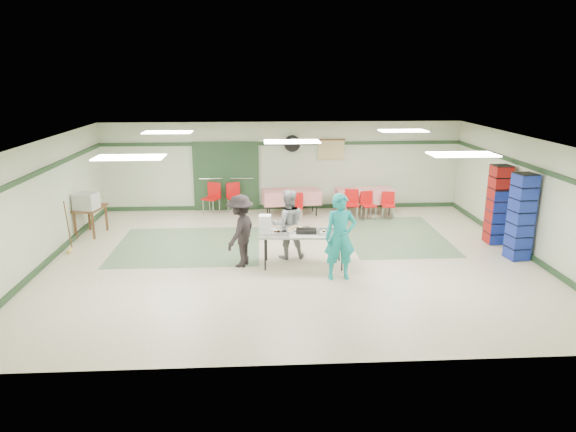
{
  "coord_description": "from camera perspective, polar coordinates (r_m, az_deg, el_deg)",
  "views": [
    {
      "loc": [
        -0.72,
        -11.12,
        4.11
      ],
      "look_at": [
        -0.1,
        -0.3,
        1.09
      ],
      "focal_mm": 32.0,
      "sensor_mm": 36.0,
      "label": 1
    }
  ],
  "objects": [
    {
      "name": "floor",
      "position": [
        11.88,
        0.4,
        -4.66
      ],
      "size": [
        11.0,
        11.0,
        0.0
      ],
      "primitive_type": "plane",
      "color": "beige",
      "rests_on": "ground"
    },
    {
      "name": "ceiling",
      "position": [
        11.23,
        0.43,
        8.37
      ],
      "size": [
        11.0,
        11.0,
        0.0
      ],
      "primitive_type": "plane",
      "rotation": [
        3.14,
        0.0,
        0.0
      ],
      "color": "silver",
      "rests_on": "wall_back"
    },
    {
      "name": "wall_back",
      "position": [
        15.88,
        -0.63,
        5.57
      ],
      "size": [
        11.0,
        0.0,
        11.0
      ],
      "primitive_type": "plane",
      "rotation": [
        1.57,
        0.0,
        0.0
      ],
      "color": "#B4BDA2",
      "rests_on": "floor"
    },
    {
      "name": "wall_front",
      "position": [
        7.21,
        2.73,
        -6.95
      ],
      "size": [
        11.0,
        0.0,
        11.0
      ],
      "primitive_type": "plane",
      "rotation": [
        -1.57,
        0.0,
        0.0
      ],
      "color": "#B4BDA2",
      "rests_on": "floor"
    },
    {
      "name": "wall_left",
      "position": [
        12.42,
        -25.83,
        1.16
      ],
      "size": [
        0.0,
        9.0,
        9.0
      ],
      "primitive_type": "plane",
      "rotation": [
        1.57,
        0.0,
        1.57
      ],
      "color": "#B4BDA2",
      "rests_on": "floor"
    },
    {
      "name": "wall_right",
      "position": [
        13.04,
        25.33,
        1.84
      ],
      "size": [
        0.0,
        9.0,
        9.0
      ],
      "primitive_type": "plane",
      "rotation": [
        1.57,
        0.0,
        -1.57
      ],
      "color": "#B4BDA2",
      "rests_on": "floor"
    },
    {
      "name": "trim_back",
      "position": [
        15.74,
        -0.63,
        8.06
      ],
      "size": [
        11.0,
        0.06,
        0.1
      ],
      "primitive_type": "cube",
      "color": "#213C21",
      "rests_on": "wall_back"
    },
    {
      "name": "baseboard_back",
      "position": [
        16.12,
        -0.61,
        1.04
      ],
      "size": [
        11.0,
        0.06,
        0.12
      ],
      "primitive_type": "cube",
      "color": "#213C21",
      "rests_on": "floor"
    },
    {
      "name": "trim_left",
      "position": [
        12.27,
        -26.08,
        4.33
      ],
      "size": [
        0.06,
        9.0,
        0.1
      ],
      "primitive_type": "cube",
      "rotation": [
        0.0,
        0.0,
        1.57
      ],
      "color": "#213C21",
      "rests_on": "wall_back"
    },
    {
      "name": "baseboard_left",
      "position": [
        12.75,
        -25.02,
        -4.46
      ],
      "size": [
        0.06,
        9.0,
        0.12
      ],
      "primitive_type": "cube",
      "rotation": [
        0.0,
        0.0,
        1.57
      ],
      "color": "#213C21",
      "rests_on": "floor"
    },
    {
      "name": "trim_right",
      "position": [
        12.89,
        25.57,
        4.87
      ],
      "size": [
        0.06,
        9.0,
        0.1
      ],
      "primitive_type": "cube",
      "rotation": [
        0.0,
        0.0,
        1.57
      ],
      "color": "#213C21",
      "rests_on": "wall_back"
    },
    {
      "name": "baseboard_right",
      "position": [
        13.36,
        24.57,
        -3.53
      ],
      "size": [
        0.06,
        9.0,
        0.12
      ],
      "primitive_type": "cube",
      "rotation": [
        0.0,
        0.0,
        1.57
      ],
      "color": "#213C21",
      "rests_on": "floor"
    },
    {
      "name": "green_patch_a",
      "position": [
        12.92,
        -11.04,
        -3.25
      ],
      "size": [
        3.5,
        3.0,
        0.01
      ],
      "primitive_type": "cube",
      "color": "slate",
      "rests_on": "floor"
    },
    {
      "name": "green_patch_b",
      "position": [
        13.73,
        11.74,
        -2.16
      ],
      "size": [
        2.5,
        3.5,
        0.01
      ],
      "primitive_type": "cube",
      "color": "slate",
      "rests_on": "floor"
    },
    {
      "name": "double_door_left",
      "position": [
        15.93,
        -8.57,
        4.33
      ],
      "size": [
        0.9,
        0.06,
        2.1
      ],
      "primitive_type": "cube",
      "color": "#939593",
      "rests_on": "floor"
    },
    {
      "name": "double_door_right",
      "position": [
        15.87,
        -5.14,
        4.4
      ],
      "size": [
        0.9,
        0.06,
        2.1
      ],
      "primitive_type": "cube",
      "color": "#939593",
      "rests_on": "floor"
    },
    {
      "name": "door_frame",
      "position": [
        15.87,
        -6.88,
        4.36
      ],
      "size": [
        2.0,
        0.03,
        2.15
      ],
      "primitive_type": "cube",
      "color": "#213C21",
      "rests_on": "floor"
    },
    {
      "name": "wall_fan",
      "position": [
        15.73,
        0.47,
        8.06
      ],
      "size": [
        0.5,
        0.1,
        0.5
      ],
      "primitive_type": "cylinder",
      "rotation": [
        1.57,
        0.0,
        0.0
      ],
      "color": "black",
      "rests_on": "wall_back"
    },
    {
      "name": "scroll_banner",
      "position": [
        15.88,
        4.83,
        7.35
      ],
      "size": [
        0.8,
        0.02,
        0.6
      ],
      "primitive_type": "cube",
      "color": "tan",
      "rests_on": "wall_back"
    },
    {
      "name": "serving_table",
      "position": [
        11.2,
        1.72,
        -2.06
      ],
      "size": [
        1.95,
        0.89,
        0.76
      ],
      "rotation": [
        0.0,
        0.0,
        -0.06
      ],
      "color": "#A7A7A2",
      "rests_on": "floor"
    },
    {
      "name": "sheet_tray_right",
      "position": [
        11.21,
        4.72,
        -1.8
      ],
      "size": [
        0.62,
        0.49,
        0.02
      ],
      "primitive_type": "cube",
      "rotation": [
        0.0,
        0.0,
        -0.06
      ],
      "color": "silver",
      "rests_on": "serving_table"
    },
    {
      "name": "sheet_tray_mid",
      "position": [
        11.29,
        0.92,
        -1.61
      ],
      "size": [
        0.65,
        0.51,
        0.02
      ],
      "primitive_type": "cube",
      "rotation": [
        0.0,
        0.0,
        -0.06
      ],
      "color": "silver",
      "rests_on": "serving_table"
    },
    {
      "name": "sheet_tray_left",
      "position": [
        11.04,
        -1.24,
        -2.02
      ],
      "size": [
        0.55,
        0.43,
        0.02
      ],
      "primitive_type": "cube",
      "rotation": [
        0.0,
        0.0,
        -0.06
      ],
      "color": "silver",
      "rests_on": "serving_table"
    },
    {
      "name": "baking_pan",
      "position": [
        11.17,
        2.03,
        -1.67
      ],
      "size": [
        0.45,
        0.3,
        0.08
      ],
      "primitive_type": "cube",
      "rotation": [
        0.0,
        0.0,
        -0.06
      ],
      "color": "black",
      "rests_on": "serving_table"
    },
    {
      "name": "foam_box_stack",
      "position": [
        11.09,
        -2.57,
        -0.92
      ],
      "size": [
        0.27,
        0.25,
        0.41
      ],
      "primitive_type": "cube",
      "rotation": [
        0.0,
        0.0,
        -0.06
      ],
      "color": "white",
      "rests_on": "serving_table"
    },
    {
      "name": "volunteer_teal",
      "position": [
        10.5,
        5.83,
        -2.32
      ],
      "size": [
        0.68,
        0.46,
        1.79
      ],
      "primitive_type": "imported",
      "rotation": [
        0.0,
        0.0,
        0.05
      ],
      "color": "teal",
      "rests_on": "floor"
    },
    {
      "name": "volunteer_grey",
      "position": [
        11.66,
        -0.01,
        -0.93
      ],
      "size": [
        0.84,
        0.68,
        1.59
      ],
      "primitive_type": "imported",
      "rotation": [
        0.0,
        0.0,
        3.25
      ],
      "color": "gray",
      "rests_on": "floor"
    },
    {
      "name": "volunteer_dark",
      "position": [
        11.21,
        -5.3,
        -1.65
      ],
      "size": [
        0.95,
        1.18,
        1.6
      ],
      "primitive_type": "imported",
      "rotation": [
        0.0,
        0.0,
        -1.96
      ],
      "color": "black",
      "rests_on": "floor"
    },
    {
      "name": "dining_table_a",
      "position": [
        15.6,
        8.5,
        2.29
      ],
      "size": [
        1.72,
        0.84,
        0.77
      ],
      "rotation": [
        0.0,
        0.0,
        0.06
      ],
      "color": "red",
      "rests_on": "floor"
    },
    {
      "name": "dining_table_b",
      "position": [
        15.31,
        0.41,
        2.21
      ],
      "size": [
        1.75,
        0.91,
        0.77
      ],
      "rotation": [
        0.0,
        0.0,
        0.1
      ],
      "color": "red",
      "rests_on": "floor"
    },
    {
      "name": "chair_a",
      "position": [
        15.07,
        8.84,
        1.52
      ],
      "size": [
        0.46,
        0.46,
        0.82
      ],
      "rotation": [
        0.0,
        0.0,
        0.25
      ],
      "color": "red",
      "rests_on": "floor"
    },
    {
      "name": "chair_b",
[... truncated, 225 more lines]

